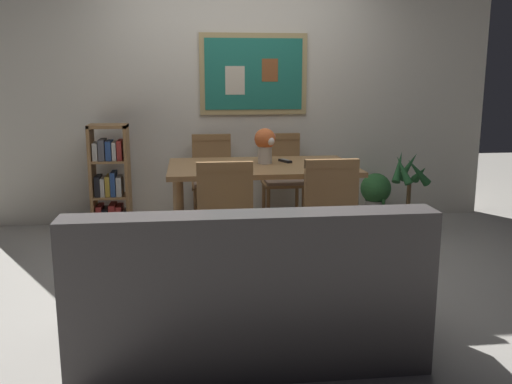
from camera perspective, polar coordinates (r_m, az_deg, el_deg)
The scene contains 13 objects.
ground_plane at distance 4.43m, azimuth -0.09°, elevation -7.74°, with size 12.00×12.00×0.00m, color #B7B2A8.
wall_back_with_painting at distance 5.76m, azimuth -1.91°, elevation 10.03°, with size 5.20×0.14×2.60m.
dining_table at distance 4.73m, azimuth 0.53°, elevation 1.69°, with size 1.54×0.96×0.74m.
dining_chair_far_left at distance 5.50m, azimuth -4.46°, elevation 1.87°, with size 0.40×0.41×0.91m.
dining_chair_far_right at distance 5.57m, azimuth 2.65°, elevation 2.03°, with size 0.40×0.41×0.91m.
dining_chair_near_left at distance 3.95m, azimuth -3.22°, elevation -2.06°, with size 0.40×0.41×0.91m.
dining_chair_near_right at distance 4.09m, azimuth 7.22°, elevation -1.66°, with size 0.40×0.41×0.91m.
leather_couch at distance 3.07m, azimuth -1.06°, elevation -10.65°, with size 1.80×0.84×0.84m.
bookshelf at distance 5.54m, azimuth -14.52°, elevation 0.87°, with size 0.36×0.28×1.03m.
potted_ivy at distance 5.85m, azimuth 12.01°, elevation -0.25°, with size 0.31×0.31×0.50m.
potted_palm at distance 5.52m, azimuth 15.12°, elevation -0.75°, with size 0.35×0.37×0.78m.
flower_vase at distance 4.76m, azimuth 0.93°, elevation 4.99°, with size 0.18×0.18×0.30m.
tv_remote at distance 4.87m, azimuth 2.96°, elevation 3.17°, with size 0.10×0.16×0.02m.
Camera 1 is at (-0.48, -4.15, 1.48)m, focal length 39.53 mm.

